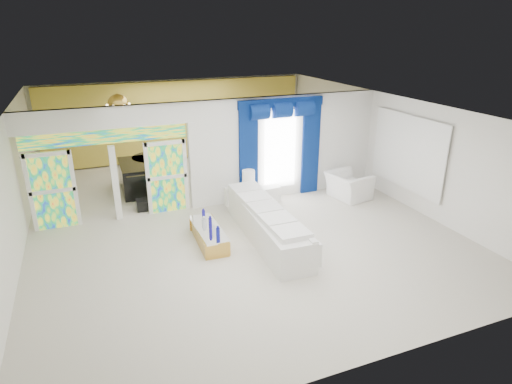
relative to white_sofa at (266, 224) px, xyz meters
name	(u,v)px	position (x,y,z in m)	size (l,w,h in m)	color
floor	(229,216)	(-0.42, 1.54, -0.37)	(12.00, 12.00, 0.00)	#B7AF9E
dividing_wall	(286,146)	(1.73, 2.54, 1.13)	(5.70, 0.18, 3.00)	white
dividing_header	(104,118)	(-3.27, 2.54, 2.36)	(4.30, 0.18, 0.55)	white
stained_panel_left	(53,191)	(-4.70, 2.54, 0.63)	(0.95, 0.04, 2.00)	#994C3F
stained_panel_right	(167,177)	(-1.85, 2.54, 0.63)	(0.95, 0.04, 2.00)	#994C3F
stained_transom	(106,137)	(-3.27, 2.54, 1.88)	(4.00, 0.05, 0.35)	#994C3F
window_pane	(280,150)	(1.48, 2.44, 1.08)	(1.00, 0.02, 2.30)	white
blue_drape_left	(248,155)	(0.48, 2.41, 1.03)	(0.55, 0.10, 2.80)	#03154A
blue_drape_right	(310,148)	(2.48, 2.41, 1.03)	(0.55, 0.10, 2.80)	#03154A
blue_pelmet	(281,103)	(1.48, 2.41, 2.45)	(2.60, 0.12, 0.25)	#03154A
wall_mirror	(408,152)	(4.52, 0.54, 1.18)	(0.04, 2.70, 1.90)	white
gold_curtains	(178,120)	(-0.42, 7.44, 1.13)	(9.70, 0.12, 2.90)	gold
white_sofa	(266,224)	(0.00, 0.00, 0.00)	(0.83, 3.88, 0.74)	white
coffee_table	(209,235)	(-1.35, 0.30, -0.18)	(0.56, 1.67, 0.37)	gold
console_table	(258,195)	(0.69, 2.19, -0.15)	(1.31, 0.41, 0.44)	white
table_lamp	(249,180)	(0.39, 2.19, 0.36)	(0.36, 0.36, 0.58)	white
armchair	(349,186)	(3.33, 1.53, 0.01)	(1.17, 1.03, 0.76)	white
grand_piano	(144,176)	(-2.24, 4.48, 0.08)	(1.36, 1.78, 0.90)	black
piano_bench	(153,203)	(-2.24, 2.88, -0.22)	(0.92, 0.36, 0.31)	black
tv_console	(48,193)	(-4.98, 4.24, -0.01)	(0.50, 0.45, 0.72)	tan
chandelier	(118,104)	(-2.72, 4.94, 2.28)	(0.60, 0.60, 0.60)	gold
decanters	(210,225)	(-1.31, 0.26, 0.10)	(0.21, 1.24, 0.29)	silver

